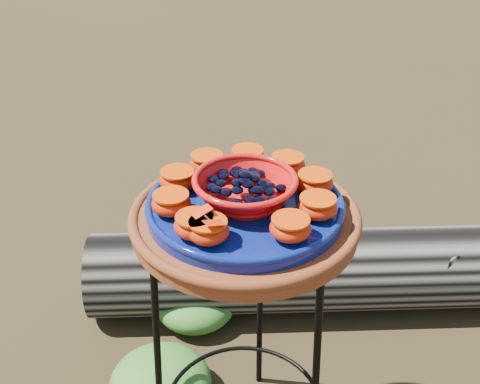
% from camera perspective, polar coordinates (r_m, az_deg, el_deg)
% --- Properties ---
extents(plant_stand, '(0.44, 0.44, 0.70)m').
position_cam_1_polar(plant_stand, '(1.48, 0.40, -14.66)').
color(plant_stand, black).
rests_on(plant_stand, ground).
extents(terracotta_saucer, '(0.47, 0.47, 0.04)m').
position_cam_1_polar(terracotta_saucer, '(1.24, 0.46, -2.72)').
color(terracotta_saucer, maroon).
rests_on(terracotta_saucer, plant_stand).
extents(cobalt_plate, '(0.40, 0.40, 0.03)m').
position_cam_1_polar(cobalt_plate, '(1.22, 0.46, -1.47)').
color(cobalt_plate, '#050652').
rests_on(cobalt_plate, terracotta_saucer).
extents(red_bowl, '(0.20, 0.20, 0.06)m').
position_cam_1_polar(red_bowl, '(1.20, 0.47, 0.17)').
color(red_bowl, red).
rests_on(red_bowl, cobalt_plate).
extents(glass_gems, '(0.16, 0.16, 0.03)m').
position_cam_1_polar(glass_gems, '(1.18, 0.48, 1.88)').
color(glass_gems, black).
rests_on(glass_gems, red_bowl).
extents(orange_half_0, '(0.08, 0.08, 0.04)m').
position_cam_1_polar(orange_half_0, '(1.10, -3.03, -3.70)').
color(orange_half_0, '#A82600').
rests_on(orange_half_0, cobalt_plate).
extents(orange_half_1, '(0.08, 0.08, 0.04)m').
position_cam_1_polar(orange_half_1, '(1.11, 4.79, -3.45)').
color(orange_half_1, '#A82600').
rests_on(orange_half_1, cobalt_plate).
extents(orange_half_2, '(0.08, 0.08, 0.04)m').
position_cam_1_polar(orange_half_2, '(1.17, 7.35, -1.42)').
color(orange_half_2, '#A82600').
rests_on(orange_half_2, cobalt_plate).
extents(orange_half_3, '(0.08, 0.08, 0.04)m').
position_cam_1_polar(orange_half_3, '(1.25, 7.08, 0.86)').
color(orange_half_3, '#A82600').
rests_on(orange_half_3, cobalt_plate).
extents(orange_half_4, '(0.08, 0.08, 0.04)m').
position_cam_1_polar(orange_half_4, '(1.31, 4.52, 2.56)').
color(orange_half_4, '#A82600').
rests_on(orange_half_4, cobalt_plate).
extents(orange_half_5, '(0.08, 0.08, 0.04)m').
position_cam_1_polar(orange_half_5, '(1.34, 0.72, 3.24)').
color(orange_half_5, '#A82600').
rests_on(orange_half_5, cobalt_plate).
extents(orange_half_6, '(0.08, 0.08, 0.04)m').
position_cam_1_polar(orange_half_6, '(1.32, -3.15, 2.74)').
color(orange_half_6, '#A82600').
rests_on(orange_half_6, cobalt_plate).
extents(orange_half_7, '(0.08, 0.08, 0.04)m').
position_cam_1_polar(orange_half_7, '(1.26, -5.93, 1.16)').
color(orange_half_7, '#A82600').
rests_on(orange_half_7, cobalt_plate).
extents(orange_half_8, '(0.08, 0.08, 0.04)m').
position_cam_1_polar(orange_half_8, '(1.18, -6.54, -1.08)').
color(orange_half_8, '#A82600').
rests_on(orange_half_8, cobalt_plate).
extents(orange_half_9, '(0.08, 0.08, 0.04)m').
position_cam_1_polar(orange_half_9, '(1.11, -4.32, -3.21)').
color(orange_half_9, '#A82600').
rests_on(orange_half_9, cobalt_plate).
extents(butterfly, '(0.09, 0.09, 0.01)m').
position_cam_1_polar(butterfly, '(1.08, -3.07, -2.47)').
color(butterfly, red).
rests_on(butterfly, orange_half_0).
extents(driftwood_log, '(1.53, 0.75, 0.28)m').
position_cam_1_polar(driftwood_log, '(2.05, 6.90, -7.37)').
color(driftwood_log, black).
rests_on(driftwood_log, ground).
extents(foliage_left, '(0.29, 0.29, 0.14)m').
position_cam_1_polar(foliage_left, '(1.80, -7.56, -17.37)').
color(foliage_left, '#316D22').
rests_on(foliage_left, ground).
extents(foliage_back, '(0.27, 0.27, 0.13)m').
position_cam_1_polar(foliage_back, '(2.03, -4.24, -10.39)').
color(foliage_back, '#316D22').
rests_on(foliage_back, ground).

